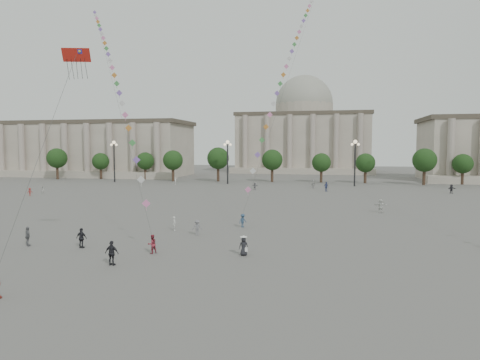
# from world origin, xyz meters

# --- Properties ---
(ground) EXTENTS (360.00, 360.00, 0.00)m
(ground) POSITION_xyz_m (0.00, 0.00, 0.00)
(ground) COLOR #555350
(ground) RESTS_ON ground
(hall_west) EXTENTS (84.00, 26.22, 17.20)m
(hall_west) POSITION_xyz_m (-75.00, 93.89, 8.43)
(hall_west) COLOR gray
(hall_west) RESTS_ON ground
(hall_central) EXTENTS (48.30, 34.30, 35.50)m
(hall_central) POSITION_xyz_m (0.00, 129.22, 14.23)
(hall_central) COLOR gray
(hall_central) RESTS_ON ground
(tree_row) EXTENTS (137.12, 5.12, 8.00)m
(tree_row) POSITION_xyz_m (0.00, 78.00, 5.39)
(tree_row) COLOR #322419
(tree_row) RESTS_ON ground
(lamp_post_far_west) EXTENTS (2.00, 0.90, 10.65)m
(lamp_post_far_west) POSITION_xyz_m (-45.00, 70.00, 7.35)
(lamp_post_far_west) COLOR #262628
(lamp_post_far_west) RESTS_ON ground
(lamp_post_mid_west) EXTENTS (2.00, 0.90, 10.65)m
(lamp_post_mid_west) POSITION_xyz_m (-15.00, 70.00, 7.35)
(lamp_post_mid_west) COLOR #262628
(lamp_post_mid_west) RESTS_ON ground
(lamp_post_mid_east) EXTENTS (2.00, 0.90, 10.65)m
(lamp_post_mid_east) POSITION_xyz_m (15.00, 70.00, 7.35)
(lamp_post_mid_east) COLOR #262628
(lamp_post_mid_east) RESTS_ON ground
(person_crowd_0) EXTENTS (1.19, 1.05, 1.93)m
(person_crowd_0) POSITION_xyz_m (8.65, 56.85, 0.96)
(person_crowd_0) COLOR navy
(person_crowd_0) RESTS_ON ground
(person_crowd_1) EXTENTS (0.87, 0.92, 1.51)m
(person_crowd_1) POSITION_xyz_m (-44.65, 41.14, 0.75)
(person_crowd_1) COLOR silver
(person_crowd_1) RESTS_ON ground
(person_crowd_2) EXTENTS (1.08, 1.07, 1.50)m
(person_crowd_2) POSITION_xyz_m (-44.69, 37.46, 0.75)
(person_crowd_2) COLOR maroon
(person_crowd_2) RESTS_ON ground
(person_crowd_4) EXTENTS (1.35, 1.81, 1.90)m
(person_crowd_4) POSITION_xyz_m (5.82, 62.64, 0.95)
(person_crowd_4) COLOR #B5B5B1
(person_crowd_4) RESTS_ON ground
(person_crowd_6) EXTENTS (1.14, 0.86, 1.57)m
(person_crowd_6) POSITION_xyz_m (-4.05, 9.92, 0.78)
(person_crowd_6) COLOR slate
(person_crowd_6) RESTS_ON ground
(person_crowd_7) EXTENTS (1.76, 0.64, 1.87)m
(person_crowd_7) POSITION_xyz_m (16.06, 29.56, 0.94)
(person_crowd_7) COLOR silver
(person_crowd_7) RESTS_ON ground
(person_crowd_9) EXTENTS (1.72, 1.23, 1.80)m
(person_crowd_9) POSITION_xyz_m (32.46, 57.62, 0.90)
(person_crowd_9) COLOR #232227
(person_crowd_9) RESTS_ON ground
(person_crowd_10) EXTENTS (0.44, 0.64, 1.71)m
(person_crowd_10) POSITION_xyz_m (-26.88, 65.76, 0.85)
(person_crowd_10) COLOR white
(person_crowd_10) RESTS_ON ground
(person_crowd_12) EXTENTS (1.45, 0.80, 1.49)m
(person_crowd_12) POSITION_xyz_m (-6.14, 57.59, 0.75)
(person_crowd_12) COLOR slate
(person_crowd_12) RESTS_ON ground
(person_crowd_13) EXTENTS (0.57, 0.66, 1.51)m
(person_crowd_13) POSITION_xyz_m (-7.18, 11.77, 0.76)
(person_crowd_13) COLOR silver
(person_crowd_13) RESTS_ON ground
(tourist_1) EXTENTS (1.09, 0.55, 1.79)m
(tourist_1) POSITION_xyz_m (-12.41, 2.48, 0.90)
(tourist_1) COLOR black
(tourist_1) RESTS_ON ground
(tourist_3) EXTENTS (1.08, 0.98, 1.77)m
(tourist_3) POSITION_xyz_m (-17.63, 2.21, 0.88)
(tourist_3) COLOR slate
(tourist_3) RESTS_ON ground
(tourist_4) EXTENTS (1.13, 0.53, 1.89)m
(tourist_4) POSITION_xyz_m (-7.02, -2.13, 0.94)
(tourist_4) COLOR black
(tourist_4) RESTS_ON ground
(kite_flyer_0) EXTENTS (0.95, 0.99, 1.60)m
(kite_flyer_0) POSITION_xyz_m (-5.51, 1.91, 0.80)
(kite_flyer_0) COLOR maroon
(kite_flyer_0) RESTS_ON ground
(kite_flyer_1) EXTENTS (1.05, 1.12, 1.52)m
(kite_flyer_1) POSITION_xyz_m (-0.34, 15.04, 0.76)
(kite_flyer_1) COLOR navy
(kite_flyer_1) RESTS_ON ground
(hat_person) EXTENTS (0.89, 0.74, 1.69)m
(hat_person) POSITION_xyz_m (2.17, 2.76, 0.83)
(hat_person) COLOR black
(hat_person) RESTS_ON ground
(dragon_kite) EXTENTS (2.26, 5.66, 17.92)m
(dragon_kite) POSITION_xyz_m (-11.00, 0.14, 15.47)
(dragon_kite) COLOR #AD1B12
(dragon_kite) RESTS_ON ground
(kite_train_west) EXTENTS (31.92, 46.46, 67.91)m
(kite_train_west) POSITION_xyz_m (-22.44, 27.02, 20.91)
(kite_train_west) COLOR #3F3F3F
(kite_train_west) RESTS_ON ground
(kite_train_mid) EXTENTS (7.70, 48.59, 66.79)m
(kite_train_mid) POSITION_xyz_m (3.38, 40.94, 25.63)
(kite_train_mid) COLOR #3F3F3F
(kite_train_mid) RESTS_ON ground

